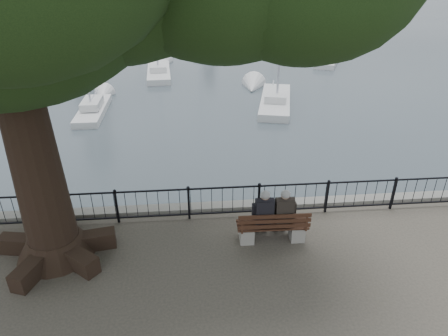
{
  "coord_description": "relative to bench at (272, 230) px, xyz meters",
  "views": [
    {
      "loc": [
        -0.84,
        -7.05,
        6.64
      ],
      "look_at": [
        0.0,
        2.5,
        1.6
      ],
      "focal_mm": 32.0,
      "sensor_mm": 36.0,
      "label": 1
    }
  ],
  "objects": [
    {
      "name": "harbor",
      "position": [
        -1.17,
        1.69,
        -0.84
      ],
      "size": [
        260.0,
        260.0,
        1.2
      ],
      "color": "slate",
      "rests_on": "ground"
    },
    {
      "name": "railing",
      "position": [
        -1.17,
        1.19,
        0.22
      ],
      "size": [
        22.06,
        0.06,
        1.0
      ],
      "color": "black",
      "rests_on": "ground"
    },
    {
      "name": "bench",
      "position": [
        0.0,
        0.0,
        0.0
      ],
      "size": [
        1.87,
        0.59,
        0.98
      ],
      "color": "gray",
      "rests_on": "ground"
    },
    {
      "name": "person_left",
      "position": [
        -0.24,
        0.11,
        0.37
      ],
      "size": [
        0.46,
        0.77,
        1.55
      ],
      "color": "black",
      "rests_on": "ground"
    },
    {
      "name": "person_right",
      "position": [
        0.27,
        0.1,
        0.37
      ],
      "size": [
        0.46,
        0.77,
        1.55
      ],
      "color": "black",
      "rests_on": "ground"
    },
    {
      "name": "lion_monument",
      "position": [
        0.83,
        48.62,
        0.96
      ],
      "size": [
        6.23,
        6.23,
        9.13
      ],
      "color": "slate",
      "rests_on": "ground"
    },
    {
      "name": "sailboat_a",
      "position": [
        -7.41,
        13.26,
        -1.07
      ],
      "size": [
        1.36,
        4.74,
        8.07
      ],
      "color": "silver",
      "rests_on": "ground"
    },
    {
      "name": "sailboat_b",
      "position": [
        -4.24,
        21.26,
        -0.96
      ],
      "size": [
        1.95,
        5.88,
        13.53
      ],
      "color": "silver",
      "rests_on": "ground"
    },
    {
      "name": "sailboat_c",
      "position": [
        2.97,
        13.81,
        -1.0
      ],
      "size": [
        2.99,
        6.16,
        12.3
      ],
      "color": "silver",
      "rests_on": "ground"
    },
    {
      "name": "sailboat_d",
      "position": [
        9.52,
        24.18,
        -1.03
      ],
      "size": [
        3.69,
        5.61,
        10.43
      ],
      "color": "silver",
      "rests_on": "ground"
    },
    {
      "name": "sailboat_e",
      "position": [
        -12.1,
        27.19,
        -0.98
      ],
      "size": [
        3.3,
        5.93,
        12.76
      ],
      "color": "silver",
      "rests_on": "ground"
    },
    {
      "name": "sailboat_f",
      "position": [
        -0.99,
        28.4,
        -1.02
      ],
      "size": [
        2.89,
        5.52,
        10.88
      ],
      "color": "silver",
      "rests_on": "ground"
    },
    {
      "name": "sailboat_g",
      "position": [
        7.29,
        35.9,
        -1.01
      ],
      "size": [
        2.86,
        6.31,
        12.07
      ],
      "color": "silver",
      "rests_on": "ground"
    },
    {
      "name": "sailboat_h",
      "position": [
        -7.28,
        36.63,
        -1.0
      ],
      "size": [
        2.5,
        5.52,
        11.67
      ],
      "color": "silver",
      "rests_on": "ground"
    }
  ]
}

